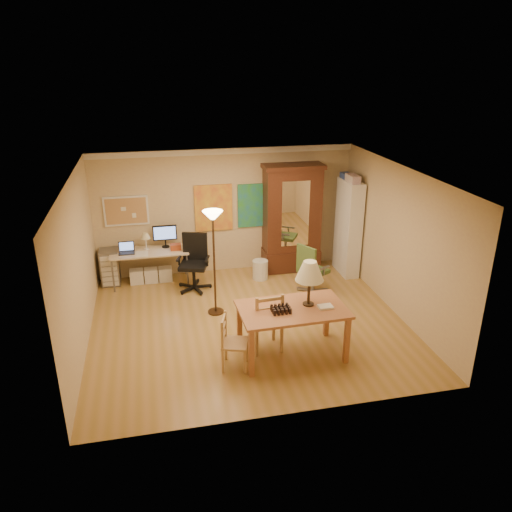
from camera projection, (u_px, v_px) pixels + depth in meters
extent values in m
plane|color=olive|center=(249.00, 323.00, 8.93)|extent=(5.50, 5.50, 0.00)
cube|color=white|center=(224.00, 151.00, 10.17)|extent=(5.50, 0.08, 0.12)
cube|color=tan|center=(126.00, 211.00, 10.20)|extent=(0.90, 0.04, 0.62)
cube|color=yellow|center=(214.00, 208.00, 10.58)|extent=(0.80, 0.04, 1.00)
cube|color=teal|center=(255.00, 205.00, 10.75)|extent=(0.75, 0.04, 0.95)
cube|color=brown|center=(292.00, 309.00, 7.71)|extent=(1.69, 1.04, 0.04)
cube|color=brown|center=(252.00, 353.00, 7.31)|extent=(0.08, 0.08, 0.79)
cube|color=brown|center=(347.00, 340.00, 7.65)|extent=(0.08, 0.08, 0.79)
cube|color=brown|center=(240.00, 325.00, 8.07)|extent=(0.08, 0.08, 0.79)
cube|color=brown|center=(327.00, 315.00, 8.41)|extent=(0.08, 0.08, 0.79)
cylinder|color=black|center=(308.00, 304.00, 7.80)|extent=(0.18, 0.18, 0.02)
cylinder|color=black|center=(309.00, 292.00, 7.73)|extent=(0.04, 0.04, 0.44)
cone|color=beige|center=(310.00, 271.00, 7.59)|extent=(0.44, 0.44, 0.31)
cube|color=silver|center=(325.00, 307.00, 7.70)|extent=(0.23, 0.17, 0.03)
cube|color=black|center=(281.00, 309.00, 7.56)|extent=(0.32, 0.25, 0.09)
cube|color=#A3754A|center=(266.00, 321.00, 7.99)|extent=(0.52, 0.50, 0.04)
cube|color=#A3754A|center=(274.00, 328.00, 8.32)|extent=(0.05, 0.05, 0.47)
cube|color=#A3754A|center=(250.00, 331.00, 8.20)|extent=(0.05, 0.05, 0.47)
cube|color=#A3754A|center=(282.00, 339.00, 7.97)|extent=(0.05, 0.05, 0.47)
cube|color=#A3754A|center=(257.00, 344.00, 7.86)|extent=(0.05, 0.05, 0.47)
cube|color=#A3754A|center=(282.00, 310.00, 7.77)|extent=(0.05, 0.05, 0.55)
cube|color=#A3754A|center=(257.00, 314.00, 7.66)|extent=(0.05, 0.05, 0.55)
cube|color=#A3754A|center=(270.00, 309.00, 7.69)|extent=(0.42, 0.07, 0.05)
cube|color=#A3754A|center=(235.00, 343.00, 7.53)|extent=(0.48, 0.49, 0.04)
cube|color=#A3754A|center=(245.00, 362.00, 7.44)|extent=(0.05, 0.05, 0.39)
cube|color=#A3754A|center=(247.00, 350.00, 7.76)|extent=(0.05, 0.05, 0.39)
cube|color=#A3754A|center=(223.00, 361.00, 7.47)|extent=(0.05, 0.05, 0.39)
cube|color=#A3754A|center=(226.00, 349.00, 7.79)|extent=(0.05, 0.05, 0.39)
cube|color=#A3754A|center=(222.00, 336.00, 7.30)|extent=(0.05, 0.05, 0.46)
cube|color=#A3754A|center=(225.00, 324.00, 7.62)|extent=(0.05, 0.05, 0.46)
cube|color=#A3754A|center=(224.00, 327.00, 7.44)|extent=(0.13, 0.34, 0.05)
cylinder|color=#3A2717|center=(216.00, 312.00, 9.30)|extent=(0.30, 0.30, 0.03)
cylinder|color=#3A2717|center=(214.00, 266.00, 8.95)|extent=(0.04, 0.04, 1.85)
cone|color=#FFE0A5|center=(213.00, 215.00, 8.60)|extent=(0.36, 0.36, 0.15)
cube|color=#C8B192|center=(149.00, 251.00, 10.26)|extent=(1.58, 0.69, 0.03)
cylinder|color=slate|center=(113.00, 276.00, 9.98)|extent=(0.04, 0.04, 0.69)
cylinder|color=slate|center=(187.00, 270.00, 10.27)|extent=(0.04, 0.04, 0.69)
cylinder|color=slate|center=(114.00, 265.00, 10.52)|extent=(0.04, 0.04, 0.69)
cylinder|color=slate|center=(185.00, 259.00, 10.81)|extent=(0.04, 0.04, 0.69)
cube|color=black|center=(127.00, 253.00, 10.12)|extent=(0.32, 0.22, 0.02)
cube|color=black|center=(126.00, 245.00, 10.22)|extent=(0.32, 0.05, 0.21)
cube|color=black|center=(165.00, 233.00, 10.34)|extent=(0.49, 0.04, 0.32)
cone|color=beige|center=(145.00, 236.00, 10.22)|extent=(0.20, 0.20, 0.12)
cube|color=silver|center=(142.00, 254.00, 10.09)|extent=(0.25, 0.32, 0.01)
cube|color=#943C1B|center=(176.00, 247.00, 10.29)|extent=(0.22, 0.16, 0.12)
cube|color=white|center=(137.00, 276.00, 10.46)|extent=(0.28, 0.24, 0.30)
cube|color=white|center=(151.00, 275.00, 10.51)|extent=(0.28, 0.24, 0.30)
cube|color=silver|center=(165.00, 274.00, 10.57)|extent=(0.28, 0.24, 0.30)
cylinder|color=black|center=(194.00, 277.00, 10.12)|extent=(0.07, 0.07, 0.44)
cube|color=black|center=(193.00, 266.00, 10.03)|extent=(0.66, 0.64, 0.08)
cube|color=black|center=(195.00, 246.00, 10.13)|extent=(0.50, 0.20, 0.57)
cube|color=black|center=(179.00, 258.00, 9.99)|extent=(0.14, 0.33, 0.03)
cube|color=black|center=(207.00, 259.00, 9.95)|extent=(0.14, 0.33, 0.03)
cylinder|color=slate|center=(313.00, 281.00, 9.97)|extent=(0.06, 0.06, 0.41)
cube|color=#485D2A|center=(313.00, 271.00, 9.88)|extent=(0.65, 0.66, 0.07)
cube|color=#485D2A|center=(306.00, 259.00, 9.63)|extent=(0.28, 0.44, 0.53)
cube|color=slate|center=(324.00, 268.00, 9.64)|extent=(0.29, 0.19, 0.03)
cube|color=slate|center=(304.00, 260.00, 10.01)|extent=(0.29, 0.19, 0.03)
cube|color=slate|center=(110.00, 267.00, 10.36)|extent=(0.37, 0.43, 0.75)
cube|color=silver|center=(109.00, 271.00, 10.16)|extent=(0.32, 0.02, 0.64)
cube|color=#38190F|center=(292.00, 220.00, 10.81)|extent=(1.19, 0.54, 2.28)
cube|color=#38190F|center=(291.00, 258.00, 11.15)|extent=(1.24, 0.59, 0.46)
cube|color=white|center=(296.00, 214.00, 10.48)|extent=(0.60, 0.01, 1.41)
cube|color=#38190F|center=(293.00, 166.00, 10.38)|extent=(1.28, 0.61, 0.09)
cube|color=white|center=(348.00, 228.00, 10.68)|extent=(0.31, 0.82, 2.06)
cube|color=#993333|center=(347.00, 254.00, 10.73)|extent=(0.19, 0.41, 0.25)
cube|color=#334C99|center=(345.00, 195.00, 10.60)|extent=(0.19, 0.29, 0.21)
cylinder|color=silver|center=(260.00, 270.00, 10.64)|extent=(0.33, 0.33, 0.42)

